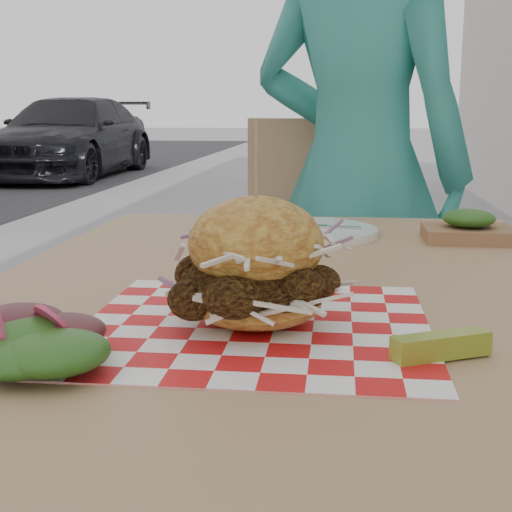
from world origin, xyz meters
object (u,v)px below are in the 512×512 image
object	(u,v)px
car_dark	(70,137)
sandwich	(256,270)
patio_table	(288,339)
patio_chair	(323,261)
diner	(357,173)

from	to	relation	value
car_dark	sandwich	size ratio (longest dim) A/B	19.19
patio_table	patio_chair	size ratio (longest dim) A/B	1.26
sandwich	car_dark	bearing A→B (deg)	112.07
patio_chair	sandwich	xyz separation A→B (m)	(-0.04, -1.28, 0.26)
patio_table	car_dark	bearing A→B (deg)	112.59
patio_table	sandwich	xyz separation A→B (m)	(-0.02, -0.20, 0.14)
diner	car_dark	distance (m)	9.42
diner	car_dark	size ratio (longest dim) A/B	0.40
patio_table	patio_chair	bearing A→B (deg)	88.73
patio_chair	sandwich	bearing A→B (deg)	-77.97
diner	sandwich	xyz separation A→B (m)	(-0.13, -1.15, -0.00)
car_dark	sandwich	distance (m)	10.42
diner	sandwich	bearing A→B (deg)	107.31
patio_chair	car_dark	bearing A→B (deg)	129.29
car_dark	sandwich	world-z (taller)	car_dark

